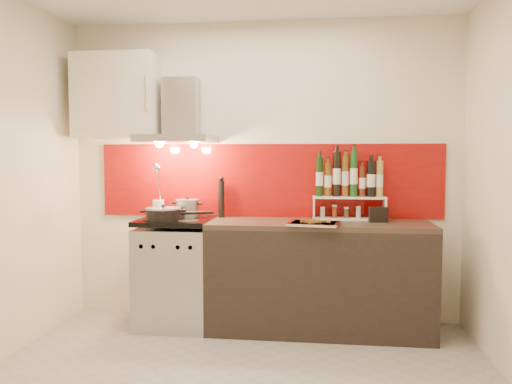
# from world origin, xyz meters

# --- Properties ---
(back_wall) EXTENTS (3.40, 0.02, 2.60)m
(back_wall) POSITION_xyz_m (0.00, 1.40, 1.30)
(back_wall) COLOR silver
(back_wall) RESTS_ON ground
(backsplash) EXTENTS (3.00, 0.02, 0.64)m
(backsplash) POSITION_xyz_m (0.05, 1.39, 1.22)
(backsplash) COLOR maroon
(backsplash) RESTS_ON back_wall
(range_stove) EXTENTS (0.60, 0.60, 0.91)m
(range_stove) POSITION_xyz_m (-0.70, 1.10, 0.44)
(range_stove) COLOR #B7B7BA
(range_stove) RESTS_ON ground
(counter) EXTENTS (1.80, 0.60, 0.90)m
(counter) POSITION_xyz_m (0.50, 1.10, 0.45)
(counter) COLOR black
(counter) RESTS_ON ground
(range_hood) EXTENTS (0.62, 0.50, 0.61)m
(range_hood) POSITION_xyz_m (-0.70, 1.24, 1.74)
(range_hood) COLOR #B7B7BA
(range_hood) RESTS_ON back_wall
(upper_cabinet) EXTENTS (0.70, 0.35, 0.72)m
(upper_cabinet) POSITION_xyz_m (-1.25, 1.22, 1.95)
(upper_cabinet) COLOR silver
(upper_cabinet) RESTS_ON back_wall
(stock_pot) EXTENTS (0.20, 0.20, 0.18)m
(stock_pot) POSITION_xyz_m (-0.63, 1.23, 0.99)
(stock_pot) COLOR #B7B7BA
(stock_pot) RESTS_ON range_stove
(saute_pan) EXTENTS (0.54, 0.31, 0.13)m
(saute_pan) POSITION_xyz_m (-0.77, 0.98, 0.96)
(saute_pan) COLOR black
(saute_pan) RESTS_ON range_stove
(utensil_jar) EXTENTS (0.10, 0.15, 0.47)m
(utensil_jar) POSITION_xyz_m (-0.85, 1.10, 1.04)
(utensil_jar) COLOR silver
(utensil_jar) RESTS_ON range_stove
(pepper_mill) EXTENTS (0.06, 0.06, 0.36)m
(pepper_mill) POSITION_xyz_m (-0.35, 1.31, 1.07)
(pepper_mill) COLOR black
(pepper_mill) RESTS_ON counter
(step_shelf) EXTENTS (0.61, 0.17, 0.58)m
(step_shelf) POSITION_xyz_m (0.74, 1.28, 1.17)
(step_shelf) COLOR white
(step_shelf) RESTS_ON counter
(caddy_box) EXTENTS (0.15, 0.08, 0.13)m
(caddy_box) POSITION_xyz_m (0.97, 1.14, 0.96)
(caddy_box) COLOR black
(caddy_box) RESTS_ON counter
(baking_tray) EXTENTS (0.43, 0.36, 0.03)m
(baking_tray) POSITION_xyz_m (0.46, 0.89, 0.92)
(baking_tray) COLOR silver
(baking_tray) RESTS_ON counter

